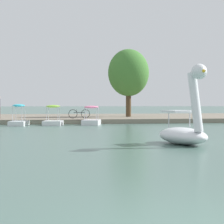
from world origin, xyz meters
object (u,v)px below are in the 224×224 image
at_px(swan_boat, 184,128).
at_px(pedal_boat_pink, 91,119).
at_px(bicycle_parked, 79,114).
at_px(pedal_boat_cyan, 19,119).
at_px(pedal_boat_lime, 53,119).
at_px(tree_broadleaf_left, 128,73).

xyz_separation_m(swan_boat, pedal_boat_pink, (-1.83, 15.15, -0.18)).
relative_size(swan_boat, pedal_boat_pink, 1.39).
bearing_deg(bicycle_parked, pedal_boat_cyan, -139.59).
bearing_deg(pedal_boat_lime, tree_broadleaf_left, 45.90).
bearing_deg(swan_boat, pedal_boat_cyan, 115.53).
height_order(swan_boat, pedal_boat_lime, swan_boat).
height_order(pedal_boat_lime, pedal_boat_cyan, pedal_boat_cyan).
xyz_separation_m(swan_boat, pedal_boat_lime, (-4.68, 15.18, -0.19)).
distance_m(swan_boat, pedal_boat_cyan, 16.56).
relative_size(pedal_boat_cyan, tree_broadleaf_left, 0.32).
bearing_deg(swan_boat, pedal_boat_lime, 107.14).
bearing_deg(pedal_boat_lime, pedal_boat_cyan, -174.59).
bearing_deg(pedal_boat_cyan, pedal_boat_lime, 5.41).
height_order(swan_boat, bicycle_parked, swan_boat).
bearing_deg(tree_broadleaf_left, bicycle_parked, -143.36).
bearing_deg(bicycle_parked, tree_broadleaf_left, 36.64).
xyz_separation_m(pedal_boat_lime, pedal_boat_cyan, (-2.46, -0.23, 0.01)).
distance_m(pedal_boat_pink, pedal_boat_lime, 2.85).
distance_m(swan_boat, pedal_boat_pink, 15.26).
bearing_deg(pedal_boat_pink, bicycle_parked, 98.66).
relative_size(swan_boat, pedal_boat_cyan, 1.51).
relative_size(swan_boat, bicycle_parked, 1.70).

